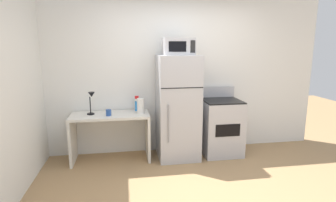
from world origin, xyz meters
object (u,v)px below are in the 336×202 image
at_px(paper_towel_roll, 141,106).
at_px(spray_bottle, 137,105).
at_px(desk_lamp, 91,99).
at_px(coffee_mug, 109,113).
at_px(refrigerator, 178,107).
at_px(microwave, 179,46).
at_px(oven_range, 221,127).
at_px(desk, 111,128).

distance_m(paper_towel_roll, spray_bottle, 0.20).
distance_m(desk_lamp, coffee_mug, 0.34).
distance_m(refrigerator, microwave, 0.96).
bearing_deg(desk_lamp, refrigerator, -2.76).
bearing_deg(microwave, paper_towel_roll, 177.00).
xyz_separation_m(coffee_mug, paper_towel_roll, (0.49, 0.05, 0.07)).
bearing_deg(oven_range, coffee_mug, -177.99).
xyz_separation_m(desk, paper_towel_roll, (0.48, -0.04, 0.34)).
height_order(desk_lamp, coffee_mug, desk_lamp).
bearing_deg(oven_range, microwave, -176.72).
distance_m(spray_bottle, oven_range, 1.45).
bearing_deg(microwave, spray_bottle, 160.97).
bearing_deg(microwave, coffee_mug, -178.87).
bearing_deg(paper_towel_roll, microwave, -3.00).
relative_size(coffee_mug, microwave, 0.21).
xyz_separation_m(spray_bottle, refrigerator, (0.64, -0.20, -0.02)).
bearing_deg(coffee_mug, desk, 81.20).
bearing_deg(microwave, oven_range, 3.28).
bearing_deg(paper_towel_roll, oven_range, 0.50).
bearing_deg(spray_bottle, desk_lamp, -169.03).
height_order(paper_towel_roll, oven_range, oven_range).
xyz_separation_m(desk, refrigerator, (1.07, -0.05, 0.30)).
xyz_separation_m(desk_lamp, spray_bottle, (0.70, 0.14, -0.14)).
distance_m(desk, oven_range, 1.81).
height_order(paper_towel_roll, spray_bottle, spray_bottle).
relative_size(desk_lamp, spray_bottle, 1.42).
bearing_deg(spray_bottle, refrigerator, -17.33).
distance_m(microwave, oven_range, 1.51).
distance_m(refrigerator, oven_range, 0.83).
relative_size(desk, paper_towel_roll, 5.04).
bearing_deg(desk_lamp, desk, -2.62).
bearing_deg(desk, desk_lamp, 177.38).
bearing_deg(coffee_mug, oven_range, 2.01).
distance_m(paper_towel_roll, microwave, 1.09).
height_order(desk, microwave, microwave).
height_order(spray_bottle, oven_range, oven_range).
relative_size(desk_lamp, oven_range, 0.32).
height_order(desk_lamp, spray_bottle, desk_lamp).
height_order(desk, desk_lamp, desk_lamp).
xyz_separation_m(desk_lamp, coffee_mug, (0.26, -0.11, -0.19)).
relative_size(desk, spray_bottle, 4.86).
bearing_deg(microwave, desk, 176.08).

